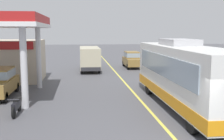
% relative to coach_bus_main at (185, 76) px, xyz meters
% --- Properties ---
extents(ground, '(120.00, 120.00, 0.00)m').
position_rel_coach_bus_main_xyz_m(ground, '(-2.02, 13.67, -1.72)').
color(ground, '#4C4C51').
extents(lane_divider_stripe, '(0.16, 50.00, 0.01)m').
position_rel_coach_bus_main_xyz_m(lane_divider_stripe, '(-2.02, 8.67, -1.72)').
color(lane_divider_stripe, '#D8CC4C').
rests_on(lane_divider_stripe, ground).
extents(coach_bus_main, '(2.60, 11.04, 3.69)m').
position_rel_coach_bus_main_xyz_m(coach_bus_main, '(0.00, 0.00, 0.00)').
color(coach_bus_main, white).
rests_on(coach_bus_main, ground).
extents(minibus_opposing_lane, '(2.04, 6.13, 2.44)m').
position_rel_coach_bus_main_xyz_m(minibus_opposing_lane, '(-4.58, 15.03, -0.25)').
color(minibus_opposing_lane, '#BFB799').
rests_on(minibus_opposing_lane, ground).
extents(motorcycle_parked_forecourt, '(0.55, 1.80, 0.92)m').
position_rel_coach_bus_main_xyz_m(motorcycle_parked_forecourt, '(-8.78, -0.39, -1.28)').
color(motorcycle_parked_forecourt, black).
rests_on(motorcycle_parked_forecourt, ground).
extents(pedestrian_near_pump, '(0.55, 0.22, 1.66)m').
position_rel_coach_bus_main_xyz_m(pedestrian_near_pump, '(-10.69, 3.97, -0.79)').
color(pedestrian_near_pump, '#33333F').
rests_on(pedestrian_near_pump, ground).
extents(car_trailing_behind_bus, '(1.70, 4.20, 1.82)m').
position_rel_coach_bus_main_xyz_m(car_trailing_behind_bus, '(0.32, 16.80, -0.71)').
color(car_trailing_behind_bus, olive).
rests_on(car_trailing_behind_bus, ground).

